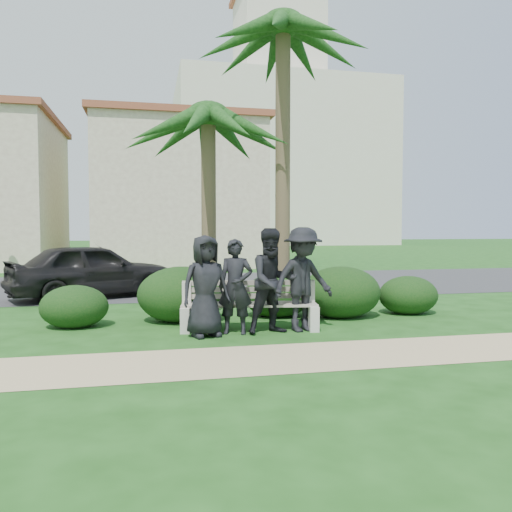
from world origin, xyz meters
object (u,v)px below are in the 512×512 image
at_px(palm_right, 283,29).
at_px(man_a, 205,286).
at_px(man_d, 303,279).
at_px(car_a, 93,270).
at_px(man_b, 236,286).
at_px(park_bench, 249,309).
at_px(man_c, 273,281).
at_px(palm_left, 208,117).

bearing_deg(palm_right, man_a, -132.24).
xyz_separation_m(man_d, car_a, (-4.14, 5.41, -0.20)).
bearing_deg(car_a, man_b, -175.09).
distance_m(park_bench, man_a, 1.03).
relative_size(man_c, palm_left, 0.35).
bearing_deg(park_bench, man_d, -9.50).
xyz_separation_m(man_a, man_b, (0.53, 0.10, -0.03)).
height_order(park_bench, palm_left, palm_left).
bearing_deg(palm_left, man_b, -85.82).
distance_m(park_bench, palm_left, 4.44).
xyz_separation_m(man_d, palm_right, (0.18, 2.03, 5.16)).
bearing_deg(palm_right, park_bench, -122.14).
xyz_separation_m(man_c, palm_right, (0.74, 2.11, 5.16)).
bearing_deg(man_d, man_a, 166.66).
relative_size(man_a, palm_left, 0.33).
bearing_deg(palm_left, man_a, -98.10).
bearing_deg(man_b, man_d, 15.68).
bearing_deg(palm_left, man_d, -60.43).
bearing_deg(man_a, car_a, 97.52).
bearing_deg(man_c, man_a, 169.04).
distance_m(man_c, car_a, 6.55).
bearing_deg(palm_right, car_a, 142.02).
height_order(man_d, car_a, man_d).
distance_m(park_bench, car_a, 6.06).
relative_size(man_c, man_d, 0.99).
xyz_separation_m(man_c, man_d, (0.57, 0.07, 0.01)).
bearing_deg(park_bench, man_b, -128.71).
xyz_separation_m(man_a, palm_right, (1.92, 2.11, 5.22)).
distance_m(man_a, man_b, 0.55).
height_order(man_c, palm_left, palm_left).
bearing_deg(palm_right, man_d, -95.01).
relative_size(palm_right, car_a, 1.66).
bearing_deg(man_b, car_a, 135.51).
bearing_deg(car_a, man_c, -170.57).
xyz_separation_m(park_bench, palm_right, (1.09, 1.74, 5.70)).
bearing_deg(man_a, man_d, -13.52).
height_order(palm_right, car_a, palm_right).
height_order(man_a, palm_left, palm_left).
distance_m(park_bench, man_d, 1.10).
height_order(man_a, man_b, man_a).
bearing_deg(car_a, park_bench, -171.42).
height_order(man_a, man_c, man_c).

